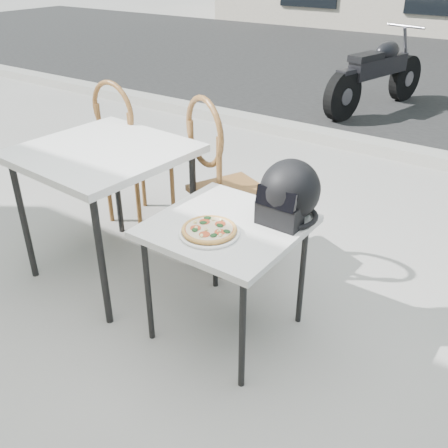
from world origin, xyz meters
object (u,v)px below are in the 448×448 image
Objects in this scene: cafe_table_main at (227,234)px; pizza at (209,229)px; helmet at (289,194)px; motorcycle at (378,75)px; plate at (209,233)px; cafe_table_side at (103,161)px; cafe_chair_side at (128,147)px; cafe_chair_main at (220,175)px.

cafe_table_main is 0.16m from pizza.
helmet is 0.16× the size of motorcycle.
motorcycle is at bearing 100.30° from cafe_table_main.
plate is 0.40× the size of cafe_table_side.
cafe_table_main is at bearing 87.05° from plate.
pizza is at bearing -121.53° from helmet.
pizza is at bearing -66.41° from motorcycle.
pizza is at bearing -92.91° from cafe_table_main.
pizza is (0.00, 0.00, 0.02)m from plate.
cafe_table_main is 0.16m from plate.
cafe_chair_side is 4.07m from motorcycle.
cafe_table_main is 2.26× the size of helmet.
cafe_chair_side reaches higher than cafe_table_main.
motorcycle is (-1.07, 4.44, -0.37)m from helmet.
plate is 1.19× the size of helmet.
pizza is at bearing -12.64° from cafe_table_side.
cafe_table_side is 0.48× the size of motorcycle.
cafe_chair_main is 0.84m from cafe_chair_side.
cafe_table_main is at bearing 87.09° from pizza.
plate is at bearing -66.41° from motorcycle.
cafe_chair_main is 1.19× the size of cafe_table_side.
cafe_table_side is at bearing -171.38° from helmet.
motorcycle is (-0.84, 4.79, -0.26)m from pizza.
motorcycle is at bearing -90.11° from cafe_chair_side.
motorcycle is (-0.85, 4.65, -0.17)m from cafe_table_main.
plate is 0.19× the size of motorcycle.
cafe_table_main is at bearing 160.16° from cafe_chair_side.
motorcycle is at bearing 99.93° from plate.
cafe_table_main is at bearing 152.89° from cafe_chair_main.
plate is 0.44m from helmet.
cafe_chair_side is at bearing -82.30° from motorcycle.
cafe_table_side is 4.60m from motorcycle.
cafe_table_side is at bearing 175.83° from cafe_table_main.
motorcycle is at bearing -59.22° from cafe_chair_main.
cafe_table_main is at bearing -4.17° from cafe_table_side.
plate is 0.33× the size of cafe_chair_main.
cafe_chair_side is (-0.84, 0.06, -0.02)m from cafe_chair_main.
cafe_table_main is 4.73m from motorcycle.
motorcycle reaches higher than helmet.
helmet is (0.23, 0.35, 0.11)m from pizza.
cafe_table_side is 0.66m from cafe_chair_side.
pizza reaches higher than plate.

